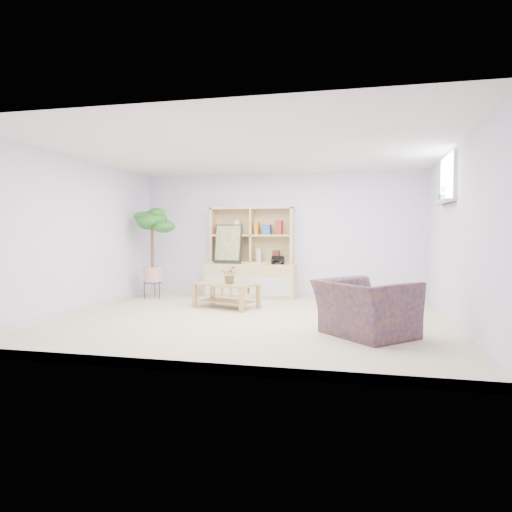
% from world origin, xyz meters
% --- Properties ---
extents(floor, '(5.50, 5.00, 0.01)m').
position_xyz_m(floor, '(0.00, 0.00, 0.00)').
color(floor, beige).
rests_on(floor, ground).
extents(ceiling, '(5.50, 5.00, 0.01)m').
position_xyz_m(ceiling, '(0.00, 0.00, 2.40)').
color(ceiling, white).
rests_on(ceiling, walls).
extents(walls, '(5.51, 5.01, 2.40)m').
position_xyz_m(walls, '(0.00, 0.00, 1.20)').
color(walls, white).
rests_on(walls, floor).
extents(baseboard, '(5.50, 5.00, 0.10)m').
position_xyz_m(baseboard, '(0.00, 0.00, 0.05)').
color(baseboard, silver).
rests_on(baseboard, floor).
extents(window, '(0.10, 0.98, 0.68)m').
position_xyz_m(window, '(2.73, 0.60, 2.00)').
color(window, '#BFD5F9').
rests_on(window, walls).
extents(window_sill, '(0.14, 1.00, 0.04)m').
position_xyz_m(window_sill, '(2.67, 0.60, 1.68)').
color(window_sill, silver).
rests_on(window_sill, walls).
extents(storage_unit, '(1.73, 0.58, 1.73)m').
position_xyz_m(storage_unit, '(-0.52, 2.24, 0.87)').
color(storage_unit, tan).
rests_on(storage_unit, floor).
extents(poster, '(0.55, 0.15, 0.76)m').
position_xyz_m(poster, '(-0.96, 2.17, 1.03)').
color(poster, yellow).
rests_on(poster, storage_unit).
extents(toy_truck, '(0.36, 0.27, 0.18)m').
position_xyz_m(toy_truck, '(0.03, 2.14, 0.74)').
color(toy_truck, black).
rests_on(toy_truck, storage_unit).
extents(coffee_table, '(1.14, 0.86, 0.41)m').
position_xyz_m(coffee_table, '(-0.62, 0.91, 0.21)').
color(coffee_table, '#B38848').
rests_on(coffee_table, floor).
extents(table_plant, '(0.27, 0.24, 0.29)m').
position_xyz_m(table_plant, '(-0.52, 0.80, 0.56)').
color(table_plant, '#1B711B').
rests_on(table_plant, coffee_table).
extents(floor_tree, '(0.80, 0.80, 1.73)m').
position_xyz_m(floor_tree, '(-2.30, 1.67, 0.86)').
color(floor_tree, '#1B541B').
rests_on(floor_tree, floor).
extents(armchair, '(1.38, 1.38, 0.77)m').
position_xyz_m(armchair, '(1.60, -0.69, 0.39)').
color(armchair, '#151D45').
rests_on(armchair, floor).
extents(sill_plant, '(0.14, 0.12, 0.22)m').
position_xyz_m(sill_plant, '(2.67, 0.71, 1.81)').
color(sill_plant, '#1B541B').
rests_on(sill_plant, window_sill).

